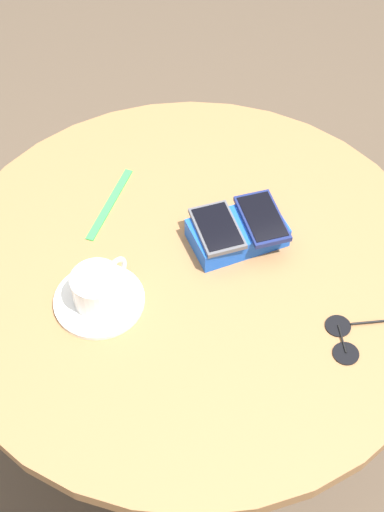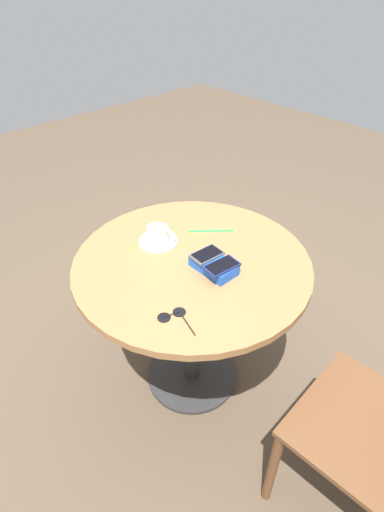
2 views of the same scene
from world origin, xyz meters
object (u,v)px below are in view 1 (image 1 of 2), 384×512
Objects in this scene: saucer at (99,300)px; round_table at (192,304)px; lanyard_strap at (110,204)px; phone_gray at (217,228)px; coffee_cup at (98,287)px; sunglasses at (346,338)px; phone_box at (237,233)px; phone_navy at (262,218)px.

round_table is at bearing -174.61° from saucer.
phone_gray is at bearing 130.34° from lanyard_strap.
coffee_cup is 0.75× the size of sunglasses.
round_table is 0.19m from phone_gray.
phone_gray is at bearing -5.44° from phone_box.
saucer is (0.19, 0.02, 0.14)m from round_table.
coffee_cup reaches higher than round_table.
coffee_cup is (0.33, 0.03, -0.01)m from phone_navy.
coffee_cup is 0.44m from sunglasses.
coffee_cup reaches higher than sunglasses.
coffee_cup is at bearing -33.34° from sunglasses.
phone_box is 0.29m from saucer.
phone_navy is 0.90× the size of sunglasses.
phone_box is at bearing -172.94° from saucer.
phone_box reaches higher than lanyard_strap.
phone_gray is 0.63× the size of lanyard_strap.
phone_navy is 0.68× the size of lanyard_strap.
round_table is 5.77× the size of saucer.
phone_navy reaches higher than lanyard_strap.
round_table is 0.19m from phone_box.
phone_navy reaches higher than round_table.
phone_gray is 0.25m from coffee_cup.
phone_navy is at bearing 171.93° from phone_box.
sunglasses is at bearing 146.66° from coffee_cup.
lanyard_strap is (0.24, -0.19, -0.05)m from phone_navy.
sunglasses is at bearing 106.02° from phone_box.
coffee_cup reaches higher than phone_box.
lanyard_strap is 0.53m from sunglasses.
round_table is 0.34m from sunglasses.
round_table is 6.20× the size of sunglasses.
lanyard_strap is at bearing -38.37° from phone_navy.
phone_box is at bearing 174.56° from phone_gray.
phone_box is (-0.10, -0.02, 0.15)m from round_table.
sunglasses reaches higher than round_table.
phone_box is 1.54× the size of coffee_cup.
sunglasses is (-0.08, 0.27, -0.02)m from phone_box.
phone_navy is 0.34m from saucer.
phone_gray reaches higher than phone_box.
coffee_cup reaches higher than phone_gray.
phone_box is 0.27m from lanyard_strap.
coffee_cup is at bearing -149.74° from saucer.
round_table is at bearing 114.73° from lanyard_strap.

